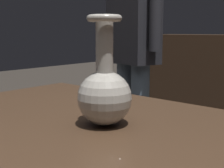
% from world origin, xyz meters
% --- Properties ---
extents(vase_centerpiece, '(0.13, 0.13, 0.26)m').
position_xyz_m(vase_centerpiece, '(-0.03, -0.02, 0.88)').
color(vase_centerpiece, gray).
rests_on(vase_centerpiece, display_plinth).
extents(visitor_near_left, '(0.46, 0.26, 1.68)m').
position_xyz_m(visitor_near_left, '(-0.70, 0.96, 0.99)').
color(visitor_near_left, slate).
rests_on(visitor_near_left, ground_plane).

